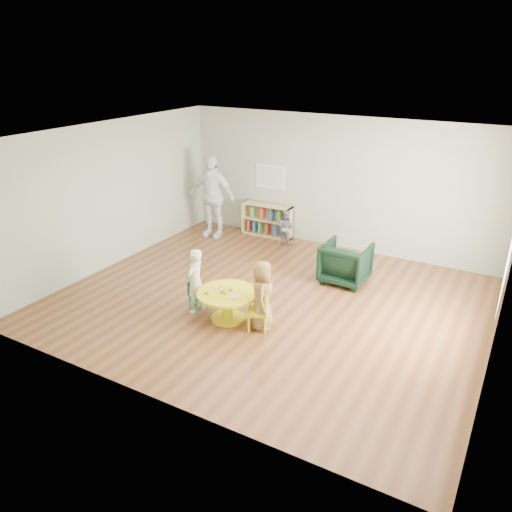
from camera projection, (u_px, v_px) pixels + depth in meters
The scene contains 11 objects.
room at pixel (272, 195), 7.88m from camera, with size 7.10×7.00×2.80m.
activity_table at pixel (228, 301), 7.90m from camera, with size 0.97×0.97×0.53m.
kid_chair_left at pixel (197, 294), 8.25m from camera, with size 0.34×0.34×0.50m.
kid_chair_right at pixel (261, 311), 7.64m from camera, with size 0.41×0.41×0.58m.
bookshelf at pixel (267, 220), 11.50m from camera, with size 1.20×0.30×0.75m.
alphabet_poster at pixel (270, 177), 11.21m from camera, with size 0.74×0.01×0.54m.
armchair at pixel (346, 263), 9.18m from camera, with size 0.81×0.83×0.76m, color black.
child_left at pixel (195, 281), 8.08m from camera, with size 0.40×0.26×1.09m, color silver.
child_right at pixel (262, 295), 7.59m from camera, with size 0.54×0.35×1.11m, color gold.
toddler at pixel (285, 227), 10.95m from camera, with size 0.38×0.30×0.79m, color #161F37.
adult_caretaker at pixel (212, 196), 11.24m from camera, with size 1.10×0.46×1.88m, color white.
Camera 1 is at (3.58, -6.76, 4.04)m, focal length 35.00 mm.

